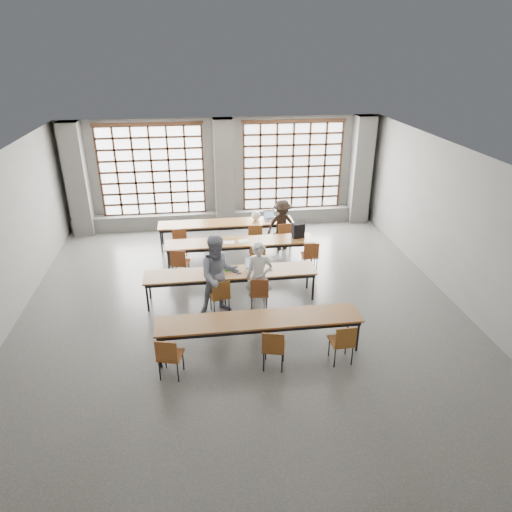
{
  "coord_description": "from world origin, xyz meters",
  "views": [
    {
      "loc": [
        -0.86,
        -8.96,
        5.6
      ],
      "look_at": [
        0.38,
        0.4,
        1.14
      ],
      "focal_mm": 32.0,
      "sensor_mm": 36.0,
      "label": 1
    }
  ],
  "objects_px": {
    "green_box": "(228,269)",
    "red_pouch": "(170,353)",
    "desk_row_c": "(231,274)",
    "desk_row_d": "(259,322)",
    "chair_back_mid": "(255,235)",
    "chair_near_left": "(169,354)",
    "phone": "(239,273)",
    "chair_mid_centre": "(258,257)",
    "laptop_back": "(270,217)",
    "chair_mid_right": "(310,254)",
    "chair_near_right": "(343,340)",
    "laptop_front": "(253,266)",
    "chair_back_right": "(283,233)",
    "chair_mid_left": "(179,261)",
    "student_female": "(219,275)",
    "chair_near_mid": "(274,345)",
    "chair_front_left": "(220,293)",
    "mouse": "(271,269)",
    "desk_row_a": "(226,224)",
    "backpack": "(298,230)",
    "plastic_bag": "(256,216)",
    "student_back": "(282,225)",
    "chair_front_right": "(259,291)",
    "chair_back_left": "(179,239)",
    "desk_row_b": "(240,243)",
    "student_male": "(259,277)"
  },
  "relations": [
    {
      "from": "desk_row_c",
      "to": "desk_row_d",
      "type": "distance_m",
      "value": 2.08
    },
    {
      "from": "plastic_bag",
      "to": "chair_back_mid",
      "type": "bearing_deg",
      "value": -99.07
    },
    {
      "from": "chair_front_left",
      "to": "green_box",
      "type": "bearing_deg",
      "value": 71.6
    },
    {
      "from": "desk_row_c",
      "to": "phone",
      "type": "xyz_separation_m",
      "value": [
        0.18,
        -0.1,
        0.07
      ]
    },
    {
      "from": "desk_row_b",
      "to": "red_pouch",
      "type": "height_order",
      "value": "desk_row_b"
    },
    {
      "from": "student_female",
      "to": "laptop_front",
      "type": "xyz_separation_m",
      "value": [
        0.84,
        0.61,
        -0.14
      ]
    },
    {
      "from": "chair_mid_left",
      "to": "student_female",
      "type": "relative_size",
      "value": 0.47
    },
    {
      "from": "chair_back_left",
      "to": "desk_row_c",
      "type": "bearing_deg",
      "value": -64.42
    },
    {
      "from": "laptop_front",
      "to": "chair_near_mid",
      "type": "bearing_deg",
      "value": -89.49
    },
    {
      "from": "chair_mid_centre",
      "to": "chair_back_left",
      "type": "bearing_deg",
      "value": 144.49
    },
    {
      "from": "chair_near_right",
      "to": "laptop_front",
      "type": "height_order",
      "value": "laptop_front"
    },
    {
      "from": "desk_row_a",
      "to": "chair_front_left",
      "type": "distance_m",
      "value": 3.9
    },
    {
      "from": "green_box",
      "to": "plastic_bag",
      "type": "bearing_deg",
      "value": 71.37
    },
    {
      "from": "chair_front_right",
      "to": "desk_row_a",
      "type": "bearing_deg",
      "value": 96.72
    },
    {
      "from": "chair_mid_right",
      "to": "chair_near_right",
      "type": "bearing_deg",
      "value": -94.56
    },
    {
      "from": "chair_back_right",
      "to": "chair_near_mid",
      "type": "bearing_deg",
      "value": -102.55
    },
    {
      "from": "chair_near_left",
      "to": "backpack",
      "type": "relative_size",
      "value": 2.2
    },
    {
      "from": "backpack",
      "to": "student_female",
      "type": "bearing_deg",
      "value": -144.76
    },
    {
      "from": "chair_mid_left",
      "to": "student_back",
      "type": "bearing_deg",
      "value": 28.28
    },
    {
      "from": "student_male",
      "to": "plastic_bag",
      "type": "xyz_separation_m",
      "value": [
        0.43,
        3.79,
        0.05
      ]
    },
    {
      "from": "chair_back_left",
      "to": "green_box",
      "type": "bearing_deg",
      "value": -64.63
    },
    {
      "from": "chair_near_left",
      "to": "green_box",
      "type": "distance_m",
      "value": 3.05
    },
    {
      "from": "student_female",
      "to": "desk_row_c",
      "type": "bearing_deg",
      "value": 52.34
    },
    {
      "from": "chair_near_left",
      "to": "student_male",
      "type": "bearing_deg",
      "value": 48.35
    },
    {
      "from": "red_pouch",
      "to": "green_box",
      "type": "bearing_deg",
      "value": 64.76
    },
    {
      "from": "chair_back_left",
      "to": "chair_near_mid",
      "type": "height_order",
      "value": "same"
    },
    {
      "from": "student_female",
      "to": "green_box",
      "type": "relative_size",
      "value": 7.44
    },
    {
      "from": "desk_row_d",
      "to": "student_female",
      "type": "xyz_separation_m",
      "value": [
        -0.69,
        1.55,
        0.27
      ]
    },
    {
      "from": "plastic_bag",
      "to": "laptop_front",
      "type": "bearing_deg",
      "value": -98.74
    },
    {
      "from": "mouse",
      "to": "student_back",
      "type": "bearing_deg",
      "value": 74.18
    },
    {
      "from": "desk_row_a",
      "to": "student_back",
      "type": "xyz_separation_m",
      "value": [
        1.6,
        -0.5,
        0.09
      ]
    },
    {
      "from": "laptop_front",
      "to": "backpack",
      "type": "distance_m",
      "value": 2.26
    },
    {
      "from": "desk_row_a",
      "to": "plastic_bag",
      "type": "distance_m",
      "value": 0.93
    },
    {
      "from": "desk_row_a",
      "to": "desk_row_d",
      "type": "distance_m",
      "value": 5.3
    },
    {
      "from": "chair_front_right",
      "to": "chair_near_right",
      "type": "height_order",
      "value": "same"
    },
    {
      "from": "laptop_back",
      "to": "green_box",
      "type": "xyz_separation_m",
      "value": [
        -1.52,
        -3.27,
        -0.02
      ]
    },
    {
      "from": "chair_back_right",
      "to": "phone",
      "type": "height_order",
      "value": "chair_back_right"
    },
    {
      "from": "chair_mid_centre",
      "to": "laptop_back",
      "type": "distance_m",
      "value": 2.31
    },
    {
      "from": "plastic_bag",
      "to": "desk_row_d",
      "type": "bearing_deg",
      "value": -96.88
    },
    {
      "from": "backpack",
      "to": "red_pouch",
      "type": "bearing_deg",
      "value": -136.94
    },
    {
      "from": "chair_back_left",
      "to": "backpack",
      "type": "distance_m",
      "value": 3.37
    },
    {
      "from": "green_box",
      "to": "red_pouch",
      "type": "xyz_separation_m",
      "value": [
        -1.26,
        -2.68,
        -0.28
      ]
    },
    {
      "from": "green_box",
      "to": "phone",
      "type": "relative_size",
      "value": 1.92
    },
    {
      "from": "chair_mid_right",
      "to": "desk_row_a",
      "type": "bearing_deg",
      "value": 134.66
    },
    {
      "from": "chair_mid_right",
      "to": "laptop_back",
      "type": "xyz_separation_m",
      "value": [
        -0.73,
        2.2,
        0.25
      ]
    },
    {
      "from": "chair_back_mid",
      "to": "chair_near_left",
      "type": "relative_size",
      "value": 1.0
    },
    {
      "from": "desk_row_c",
      "to": "chair_front_right",
      "type": "distance_m",
      "value": 0.87
    },
    {
      "from": "chair_back_mid",
      "to": "student_female",
      "type": "distance_m",
      "value": 3.37
    },
    {
      "from": "desk_row_a",
      "to": "chair_mid_right",
      "type": "xyz_separation_m",
      "value": [
        2.06,
        -2.09,
        -0.13
      ]
    },
    {
      "from": "chair_front_left",
      "to": "mouse",
      "type": "relative_size",
      "value": 8.98
    }
  ]
}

